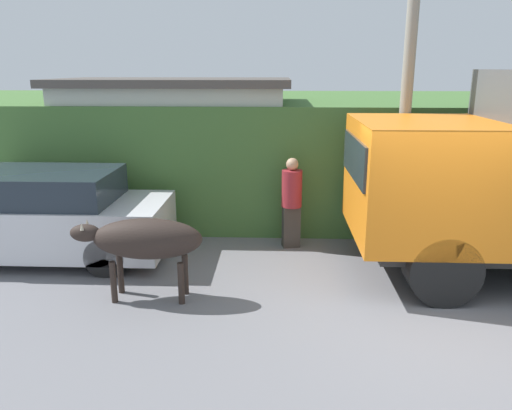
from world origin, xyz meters
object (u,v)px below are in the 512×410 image
Objects in this scene: parked_suv at (43,216)px; utility_pole at (409,60)px; pedestrian_on_hill at (292,199)px; brown_cow at (145,240)px.

parked_suv is 6.97m from utility_pole.
pedestrian_on_hill is 0.26× the size of utility_pole.
parked_suv is at bearing 137.62° from brown_cow.
parked_suv is 4.46m from pedestrian_on_hill.
parked_suv is 0.67× the size of utility_pole.
brown_cow is 2.71m from parked_suv.
parked_suv is (-2.23, 1.54, -0.14)m from brown_cow.
pedestrian_on_hill reaches higher than brown_cow.
brown_cow is at bearing -36.92° from parked_suv.
brown_cow is at bearing -149.67° from utility_pole.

